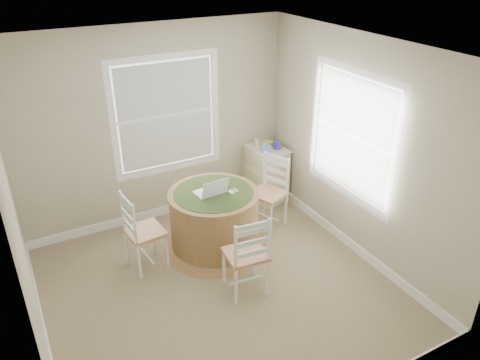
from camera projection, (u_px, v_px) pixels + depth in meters
room at (224, 176)px, 4.78m from camera, size 3.64×3.64×2.64m
round_table at (214, 218)px, 5.69m from camera, size 1.27×1.27×0.78m
chair_left at (145, 231)px, 5.35m from camera, size 0.44×0.46×0.95m
chair_near at (245, 254)px, 4.97m from camera, size 0.46×0.44×0.95m
chair_right at (268, 193)px, 6.14m from camera, size 0.53×0.54×0.95m
laptop at (211, 191)px, 5.50m from camera, size 0.36×0.33×0.24m
mouse at (231, 192)px, 5.52m from camera, size 0.07×0.10×0.03m
phone at (236, 191)px, 5.58m from camera, size 0.05×0.09×0.02m
keys at (226, 187)px, 5.63m from camera, size 0.06×0.06×0.02m
corner_chest at (266, 173)px, 6.83m from camera, size 0.51×0.65×0.81m
tissue_box at (265, 149)px, 6.48m from camera, size 0.13×0.13×0.10m
box_yellow at (269, 144)px, 6.69m from camera, size 0.16×0.12×0.06m
box_blue at (278, 145)px, 6.58m from camera, size 0.09×0.09×0.12m
cup_cream at (257, 142)px, 6.71m from camera, size 0.07×0.07×0.09m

